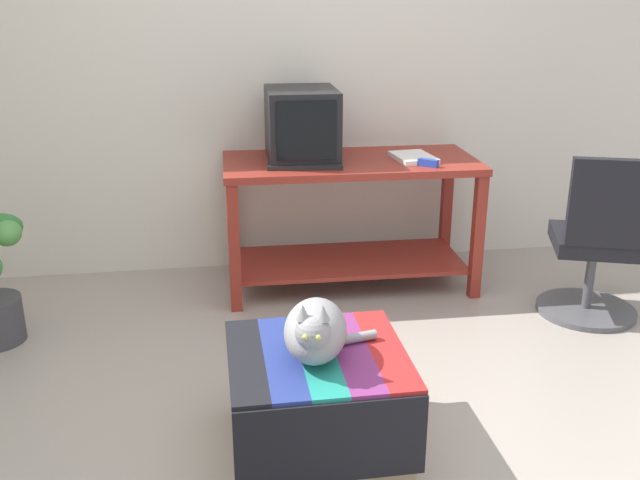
# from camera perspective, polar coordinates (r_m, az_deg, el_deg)

# --- Properties ---
(ground_plane) EXTENTS (14.00, 14.00, 0.00)m
(ground_plane) POSITION_cam_1_polar(r_m,az_deg,el_deg) (2.79, 1.26, -16.75)
(ground_plane) COLOR #9E9389
(back_wall) EXTENTS (8.00, 0.10, 2.60)m
(back_wall) POSITION_cam_1_polar(r_m,az_deg,el_deg) (4.29, -3.64, 14.85)
(back_wall) COLOR silver
(back_wall) RESTS_ON ground_plane
(desk) EXTENTS (1.44, 0.69, 0.75)m
(desk) POSITION_cam_1_polar(r_m,az_deg,el_deg) (4.05, 2.42, 3.23)
(desk) COLOR maroon
(desk) RESTS_ON ground_plane
(tv_monitor) EXTENTS (0.39, 0.49, 0.39)m
(tv_monitor) POSITION_cam_1_polar(r_m,az_deg,el_deg) (3.95, -1.49, 9.23)
(tv_monitor) COLOR black
(tv_monitor) RESTS_ON desk
(keyboard) EXTENTS (0.42, 0.20, 0.02)m
(keyboard) POSITION_cam_1_polar(r_m,az_deg,el_deg) (3.81, -1.22, 6.05)
(keyboard) COLOR black
(keyboard) RESTS_ON desk
(book) EXTENTS (0.23, 0.30, 0.03)m
(book) POSITION_cam_1_polar(r_m,az_deg,el_deg) (4.02, 7.54, 6.62)
(book) COLOR white
(book) RESTS_ON desk
(ottoman_with_blanket) EXTENTS (0.65, 0.64, 0.40)m
(ottoman_with_blanket) POSITION_cam_1_polar(r_m,az_deg,el_deg) (2.71, -0.21, -12.76)
(ottoman_with_blanket) COLOR tan
(ottoman_with_blanket) RESTS_ON ground_plane
(cat) EXTENTS (0.40, 0.38, 0.27)m
(cat) POSITION_cam_1_polar(r_m,az_deg,el_deg) (2.53, -0.35, -7.32)
(cat) COLOR gray
(cat) RESTS_ON ottoman_with_blanket
(office_chair) EXTENTS (0.53, 0.54, 0.89)m
(office_chair) POSITION_cam_1_polar(r_m,az_deg,el_deg) (3.92, 21.39, -0.67)
(office_chair) COLOR #4C4C51
(office_chair) RESTS_ON ground_plane
(stapler) EXTENTS (0.11, 0.10, 0.04)m
(stapler) POSITION_cam_1_polar(r_m,az_deg,el_deg) (3.87, 8.72, 6.17)
(stapler) COLOR #2342B7
(stapler) RESTS_ON desk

